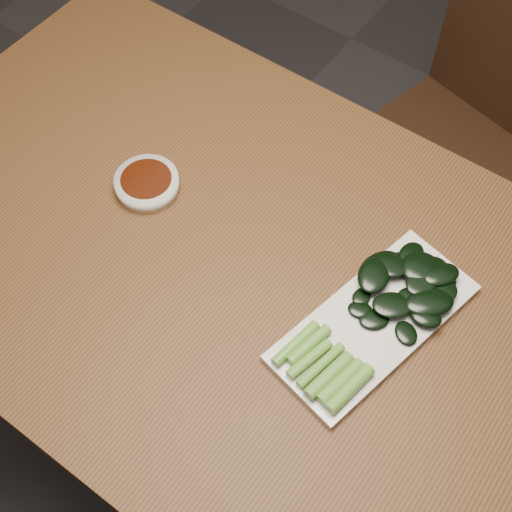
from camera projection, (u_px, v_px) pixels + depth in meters
The scene contains 6 objects.
ground at pixel (259, 429), 1.75m from camera, with size 6.00×6.00×0.00m, color #2B2929.
table at pixel (260, 296), 1.18m from camera, with size 1.40×0.80×0.75m.
chair_far at pixel (470, 132), 1.62m from camera, with size 0.49×0.49×0.89m.
sauce_bowl at pixel (147, 184), 1.19m from camera, with size 0.11×0.11×0.03m.
serving_plate at pixel (373, 323), 1.06m from camera, with size 0.21×0.35×0.01m.
gai_lan at pixel (386, 305), 1.06m from camera, with size 0.18×0.32×0.03m.
Camera 1 is at (0.33, -0.47, 1.71)m, focal length 50.00 mm.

